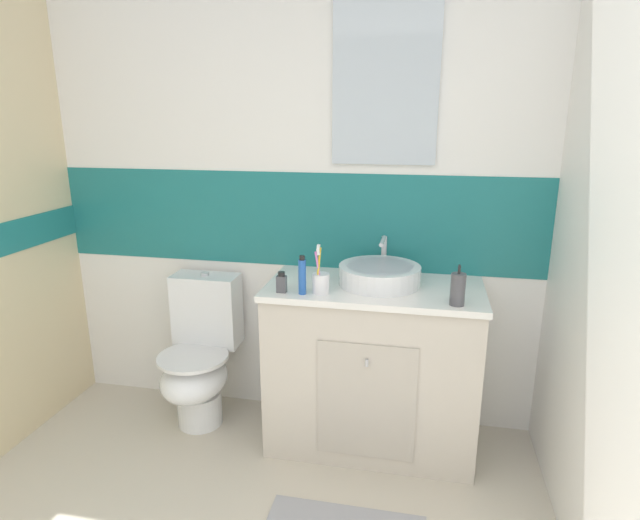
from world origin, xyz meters
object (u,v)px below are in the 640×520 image
object	(u,v)px
perfume_flask_small	(282,283)
toothpaste_tube_upright	(302,276)
toilet	(200,357)
soap_dispenser	(458,289)
toothbrush_cup	(321,282)
sink_basin	(380,274)

from	to	relation	value
perfume_flask_small	toothpaste_tube_upright	bearing A→B (deg)	-2.08
toilet	soap_dispenser	world-z (taller)	soap_dispenser
perfume_flask_small	toothbrush_cup	bearing A→B (deg)	6.99
soap_dispenser	perfume_flask_small	world-z (taller)	soap_dispenser
toothbrush_cup	toothpaste_tube_upright	distance (m)	0.09
toilet	perfume_flask_small	size ratio (longest dim) A/B	8.34
toilet	soap_dispenser	xyz separation A→B (m)	(1.30, -0.21, 0.55)
perfume_flask_small	toilet	bearing A→B (deg)	158.95
sink_basin	toilet	world-z (taller)	sink_basin
soap_dispenser	toothpaste_tube_upright	world-z (taller)	same
sink_basin	toilet	xyz separation A→B (m)	(-0.95, -0.01, -0.53)
toilet	toothbrush_cup	world-z (taller)	toothbrush_cup
toilet	toothpaste_tube_upright	world-z (taller)	toothpaste_tube_upright
sink_basin	perfume_flask_small	bearing A→B (deg)	-153.92
perfume_flask_small	sink_basin	bearing A→B (deg)	26.08
toilet	sink_basin	bearing A→B (deg)	0.43
toothbrush_cup	perfume_flask_small	world-z (taller)	toothbrush_cup
toothbrush_cup	soap_dispenser	world-z (taller)	toothbrush_cup
sink_basin	toilet	distance (m)	1.09
toilet	toothbrush_cup	distance (m)	0.90
sink_basin	toilet	size ratio (longest dim) A/B	0.53
sink_basin	toothbrush_cup	world-z (taller)	toothbrush_cup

